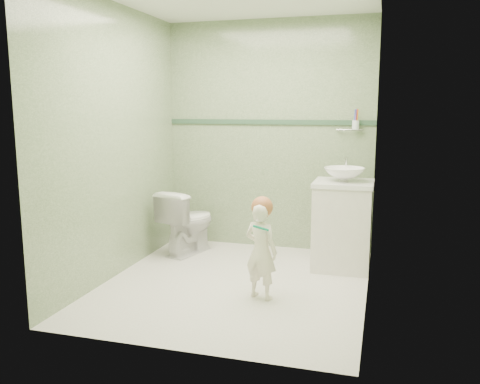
% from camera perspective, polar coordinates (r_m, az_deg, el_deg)
% --- Properties ---
extents(ground, '(2.50, 2.50, 0.00)m').
position_cam_1_polar(ground, '(4.38, -0.55, -10.43)').
color(ground, beige).
rests_on(ground, ground).
extents(room_shell, '(2.50, 2.54, 2.40)m').
position_cam_1_polar(room_shell, '(4.13, -0.58, 5.42)').
color(room_shell, gray).
rests_on(room_shell, ground).
extents(trim_stripe, '(2.20, 0.02, 0.05)m').
position_cam_1_polar(trim_stripe, '(5.31, 3.27, 7.98)').
color(trim_stripe, '#305039').
rests_on(trim_stripe, room_shell).
extents(vanity, '(0.52, 0.50, 0.80)m').
position_cam_1_polar(vanity, '(4.78, 11.59, -3.89)').
color(vanity, white).
rests_on(vanity, ground).
extents(counter, '(0.54, 0.52, 0.04)m').
position_cam_1_polar(counter, '(4.71, 11.76, 0.97)').
color(counter, white).
rests_on(counter, vanity).
extents(basin, '(0.37, 0.37, 0.13)m').
position_cam_1_polar(basin, '(4.69, 11.80, 1.98)').
color(basin, white).
rests_on(basin, counter).
extents(faucet, '(0.03, 0.13, 0.18)m').
position_cam_1_polar(faucet, '(4.87, 12.00, 3.19)').
color(faucet, silver).
rests_on(faucet, counter).
extents(cup_holder, '(0.26, 0.07, 0.21)m').
position_cam_1_polar(cup_holder, '(5.14, 12.98, 7.50)').
color(cup_holder, silver).
rests_on(cup_holder, room_shell).
extents(toilet, '(0.54, 0.73, 0.67)m').
position_cam_1_polar(toilet, '(5.22, -5.97, -3.36)').
color(toilet, white).
rests_on(toilet, ground).
extents(toddler, '(0.33, 0.27, 0.77)m').
position_cam_1_polar(toddler, '(3.96, 2.41, -6.77)').
color(toddler, white).
rests_on(toddler, ground).
extents(hair_cap, '(0.17, 0.17, 0.17)m').
position_cam_1_polar(hair_cap, '(3.90, 2.54, -1.74)').
color(hair_cap, '#AB6237').
rests_on(hair_cap, toddler).
extents(teal_toothbrush, '(0.11, 0.14, 0.08)m').
position_cam_1_polar(teal_toothbrush, '(3.76, 2.36, -4.05)').
color(teal_toothbrush, '#0D8D67').
rests_on(teal_toothbrush, toddler).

